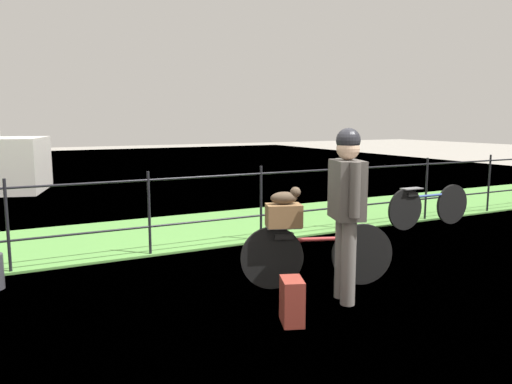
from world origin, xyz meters
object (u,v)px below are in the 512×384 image
Objects in this scene: bicycle_main at (316,254)px; terrier_dog at (286,197)px; wooden_crate at (284,215)px; cyclist_person at (347,200)px; backpack_on_paving at (292,301)px; bicycle_parked at (428,206)px.

terrier_dog reaches higher than bicycle_main.
wooden_crate is (-0.33, 0.12, 0.43)m from bicycle_main.
terrier_dog is at bearing -19.52° from wooden_crate.
cyclist_person is 1.12m from backpack_on_paving.
wooden_crate is 0.72m from cyclist_person.
backpack_on_paving is (-0.73, -0.70, -0.15)m from bicycle_main.
terrier_dog is at bearing 173.50° from backpack_on_paving.
terrier_dog is at bearing 118.15° from cyclist_person.
bicycle_parked is at bearing 25.56° from bicycle_main.
bicycle_parked is at bearing 21.94° from wooden_crate.
bicycle_main is 0.81m from cyclist_person.
cyclist_person is at bearing -61.85° from terrier_dog.
bicycle_parked is (3.63, 1.48, -0.62)m from terrier_dog.
cyclist_person is at bearing -60.45° from wooden_crate.
cyclist_person is 3.97m from bicycle_parked.
bicycle_main is at bearing -19.52° from terrier_dog.
backpack_on_paving is at bearing -117.61° from terrier_dog.
bicycle_main is at bearing 90.86° from cyclist_person.
cyclist_person reaches higher than bicycle_parked.
bicycle_parked is at bearing 140.59° from backpack_on_paving.
wooden_crate is at bearing -158.06° from bicycle_parked.
cyclist_person is at bearing -148.04° from bicycle_parked.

